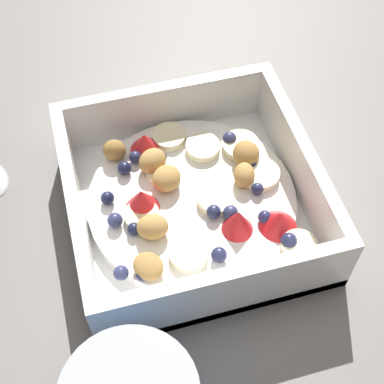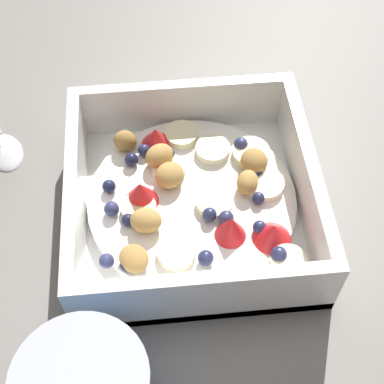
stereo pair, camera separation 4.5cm
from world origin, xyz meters
TOP-DOWN VIEW (x-y plane):
  - ground_plane at (0.00, 0.00)m, footprint 2.40×2.40m
  - fruit_bowl at (-0.02, -0.01)m, footprint 0.20×0.20m

SIDE VIEW (x-z plane):
  - ground_plane at x=0.00m, z-range 0.00..0.00m
  - fruit_bowl at x=-0.02m, z-range -0.01..0.05m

